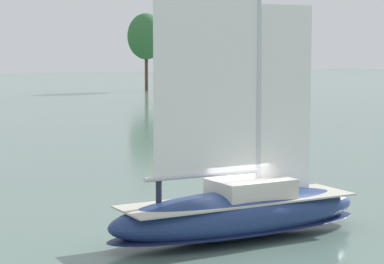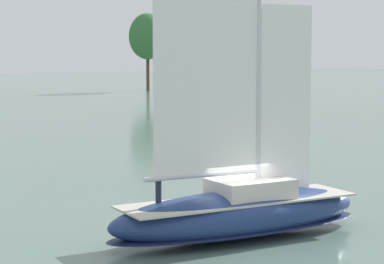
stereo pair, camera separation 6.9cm
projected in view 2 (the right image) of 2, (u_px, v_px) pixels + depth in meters
The scene contains 3 objects.
ground_plane at pixel (238, 237), 25.72m from camera, with size 400.00×400.00×0.00m, color slate.
tree_shore_center at pixel (148, 37), 122.66m from camera, with size 6.19×6.19×12.75m.
sailboat_main at pixel (239, 207), 25.61m from camera, with size 9.90×3.29×13.41m.
Camera 2 is at (-14.78, -20.46, 6.34)m, focal length 70.00 mm.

